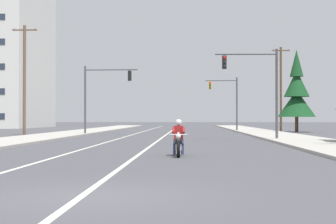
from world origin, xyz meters
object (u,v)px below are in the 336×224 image
at_px(motorcycle_with_rider, 178,141).
at_px(traffic_signal_near_right, 259,80).
at_px(traffic_signal_mid_right, 228,96).
at_px(utility_pole_left_near, 24,78).
at_px(conifer_tree_right_verge_far, 297,94).
at_px(utility_pole_right_far, 281,87).
at_px(traffic_signal_near_left, 100,89).

xyz_separation_m(motorcycle_with_rider, traffic_signal_near_right, (5.18, 15.55, 3.47)).
bearing_deg(motorcycle_with_rider, traffic_signal_mid_right, 83.21).
bearing_deg(utility_pole_left_near, traffic_signal_near_right, -27.24).
distance_m(traffic_signal_near_right, utility_pole_left_near, 21.48).
distance_m(motorcycle_with_rider, conifer_tree_right_verge_far, 39.83).
bearing_deg(motorcycle_with_rider, utility_pole_right_far, 75.11).
xyz_separation_m(motorcycle_with_rider, conifer_tree_right_verge_far, (12.06, 37.80, 3.50)).
xyz_separation_m(traffic_signal_mid_right, utility_pole_right_far, (6.00, -0.29, 1.00)).
distance_m(motorcycle_with_rider, traffic_signal_near_left, 28.36).
height_order(motorcycle_with_rider, conifer_tree_right_verge_far, conifer_tree_right_verge_far).
height_order(traffic_signal_mid_right, utility_pole_right_far, utility_pole_right_far).
bearing_deg(traffic_signal_near_left, traffic_signal_near_right, -42.28).
xyz_separation_m(traffic_signal_near_left, utility_pole_right_far, (18.47, 14.00, 0.92)).
xyz_separation_m(traffic_signal_near_right, utility_pole_right_far, (5.75, 25.56, 0.96)).
distance_m(motorcycle_with_rider, utility_pole_right_far, 42.77).
relative_size(traffic_signal_near_left, conifer_tree_right_verge_far, 0.70).
bearing_deg(utility_pole_left_near, conifer_tree_right_verge_far, 25.57).
bearing_deg(traffic_signal_mid_right, utility_pole_right_far, -2.76).
height_order(traffic_signal_mid_right, utility_pole_left_near, utility_pole_left_near).
bearing_deg(traffic_signal_mid_right, utility_pole_left_near, -139.61).
distance_m(traffic_signal_near_left, utility_pole_right_far, 23.19).
bearing_deg(traffic_signal_near_left, motorcycle_with_rider, -74.46).
xyz_separation_m(traffic_signal_mid_right, utility_pole_left_near, (-18.83, -16.02, 0.99)).
distance_m(traffic_signal_near_right, traffic_signal_mid_right, 25.85).
bearing_deg(utility_pole_right_far, traffic_signal_near_right, -102.69).
relative_size(utility_pole_right_far, conifer_tree_right_verge_far, 1.08).
xyz_separation_m(traffic_signal_near_left, utility_pole_left_near, (-6.36, -1.74, 0.92)).
relative_size(motorcycle_with_rider, traffic_signal_mid_right, 0.35).
height_order(motorcycle_with_rider, traffic_signal_mid_right, traffic_signal_mid_right).
distance_m(traffic_signal_near_right, conifer_tree_right_verge_far, 23.29).
distance_m(traffic_signal_mid_right, conifer_tree_right_verge_far, 7.99).
distance_m(traffic_signal_near_right, utility_pole_right_far, 26.22).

